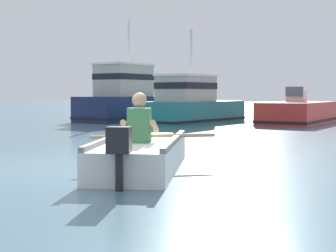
% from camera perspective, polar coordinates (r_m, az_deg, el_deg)
% --- Properties ---
extents(ground_plane, '(120.00, 120.00, 0.00)m').
position_cam_1_polar(ground_plane, '(8.22, -8.66, -4.63)').
color(ground_plane, slate).
extents(rowboat_with_person, '(1.98, 3.66, 1.19)m').
position_cam_1_polar(rowboat_with_person, '(7.93, -2.91, -3.06)').
color(rowboat_with_person, white).
rests_on(rowboat_with_person, ground).
extents(moored_boat_navy, '(2.94, 5.52, 4.19)m').
position_cam_1_polar(moored_boat_navy, '(21.79, -4.37, 2.93)').
color(moored_boat_navy, '#19234C').
rests_on(moored_boat_navy, ground).
extents(moored_boat_teal, '(2.97, 5.27, 3.61)m').
position_cam_1_polar(moored_boat_teal, '(19.76, 2.54, 2.31)').
color(moored_boat_teal, '#1E727A').
rests_on(moored_boat_teal, ground).
extents(moored_boat_red, '(2.51, 4.79, 1.41)m').
position_cam_1_polar(moored_boat_red, '(20.31, 14.28, 1.38)').
color(moored_boat_red, '#B72D28').
rests_on(moored_boat_red, ground).
extents(mooring_buoy, '(0.41, 0.41, 0.41)m').
position_cam_1_polar(mooring_buoy, '(15.90, -3.93, 0.18)').
color(mooring_buoy, yellow).
rests_on(mooring_buoy, ground).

